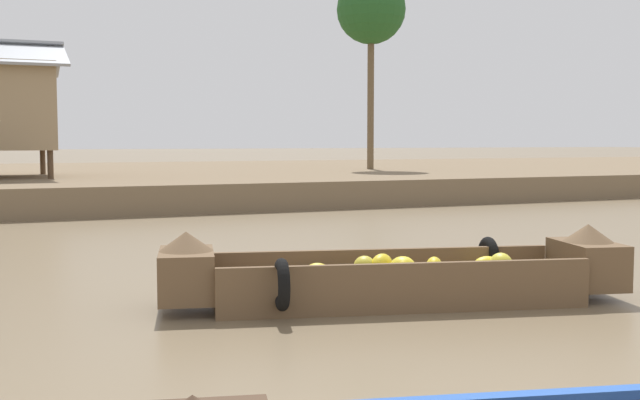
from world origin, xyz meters
name	(u,v)px	position (x,y,z in m)	size (l,w,h in m)	color
ground_plane	(199,249)	(0.00, 10.00, 0.00)	(300.00, 300.00, 0.00)	#726047
riverbank_strip	(86,181)	(0.00, 25.79, 0.36)	(160.00, 20.00, 0.71)	#756047
banana_boat	(398,276)	(0.94, 5.05, 0.29)	(5.10, 2.13, 0.82)	brown
palm_tree_near	(371,11)	(9.77, 23.27, 6.41)	(2.49, 2.49, 7.00)	brown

